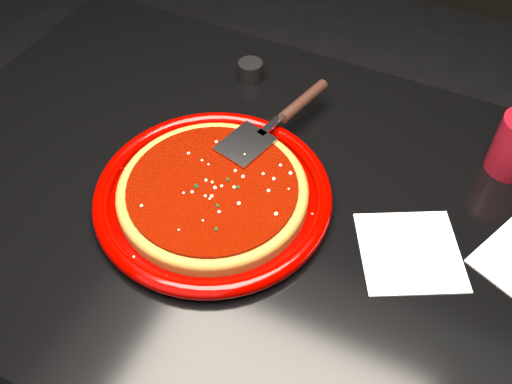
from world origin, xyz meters
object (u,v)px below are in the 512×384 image
(pizza_server, at_px, (277,120))
(ramekin, at_px, (250,70))
(table, at_px, (257,315))
(plate, at_px, (213,195))

(pizza_server, bearing_deg, ramekin, 144.96)
(ramekin, bearing_deg, pizza_server, -48.85)
(table, distance_m, plate, 0.40)
(plate, bearing_deg, ramekin, 105.60)
(table, relative_size, plate, 3.22)
(table, xyz_separation_m, pizza_server, (-0.03, 0.14, 0.42))
(ramekin, bearing_deg, plate, -74.40)
(table, distance_m, pizza_server, 0.44)
(table, bearing_deg, plate, -153.08)
(plate, distance_m, pizza_server, 0.17)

